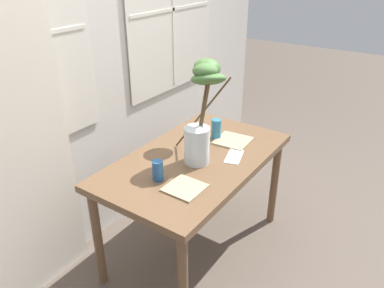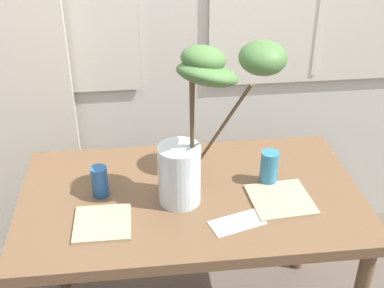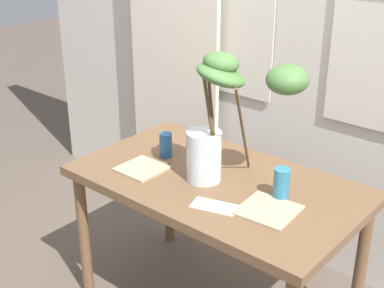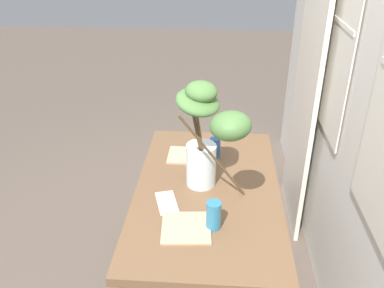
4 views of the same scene
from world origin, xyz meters
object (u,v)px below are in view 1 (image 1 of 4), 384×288
drinking_glass_blue_left (158,171)px  drinking_glass_blue_right (216,129)px  dining_table (196,169)px  plate_square_left (185,188)px  plate_square_right (233,141)px  vase_with_branches (202,107)px

drinking_glass_blue_left → drinking_glass_blue_right: (0.67, 0.01, 0.01)m
drinking_glass_blue_left → drinking_glass_blue_right: drinking_glass_blue_right is taller
dining_table → plate_square_left: size_ratio=6.58×
plate_square_left → plate_square_right: (0.67, 0.06, 0.00)m
vase_with_branches → plate_square_left: size_ratio=3.10×
dining_table → drinking_glass_blue_right: 0.36m
plate_square_right → drinking_glass_blue_right: bearing=98.7°
drinking_glass_blue_left → plate_square_right: size_ratio=0.54×
vase_with_branches → plate_square_right: 0.44m
plate_square_left → plate_square_right: 0.68m
dining_table → drinking_glass_blue_right: (0.32, 0.04, 0.16)m
dining_table → drinking_glass_blue_left: 0.38m
vase_with_branches → plate_square_left: vase_with_branches is taller
dining_table → plate_square_left: plate_square_left is taller
drinking_glass_blue_left → plate_square_right: (0.68, -0.12, -0.06)m
vase_with_branches → plate_square_right: bearing=-15.1°
vase_with_branches → drinking_glass_blue_left: size_ratio=5.06×
drinking_glass_blue_left → plate_square_right: drinking_glass_blue_left is taller
drinking_glass_blue_right → dining_table: bearing=-173.0°
plate_square_left → plate_square_right: size_ratio=0.89×
drinking_glass_blue_right → plate_square_right: drinking_glass_blue_right is taller
plate_square_left → plate_square_right: bearing=5.5°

